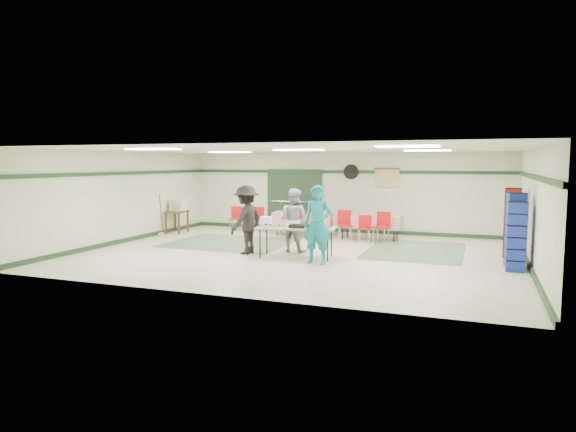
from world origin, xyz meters
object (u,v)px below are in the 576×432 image
(dining_table_b, at_px, (303,218))
(broom, at_px, (161,214))
(chair_a, at_px, (364,226))
(chair_loose_a, at_px, (259,216))
(chair_loose_b, at_px, (236,216))
(crate_stack_blue_b, at_px, (516,236))
(chair_d, at_px, (301,222))
(serving_table, at_px, (296,229))
(office_printer, at_px, (178,205))
(crate_stack_red, at_px, (512,223))
(volunteer_teal, at_px, (318,225))
(printer_table, at_px, (177,214))
(chair_b, at_px, (345,222))
(volunteer_grey, at_px, (293,220))
(dining_table_a, at_px, (370,221))
(crate_stack_blue_a, at_px, (515,230))
(volunteer_dark, at_px, (246,220))
(chair_c, at_px, (382,224))

(dining_table_b, relative_size, broom, 1.45)
(chair_a, distance_m, chair_loose_a, 4.06)
(chair_loose_b, xyz_separation_m, crate_stack_blue_b, (8.65, -3.81, 0.25))
(chair_a, relative_size, chair_d, 0.92)
(serving_table, xyz_separation_m, chair_a, (1.07, 3.10, -0.24))
(office_printer, bearing_deg, broom, -97.07)
(crate_stack_red, bearing_deg, volunteer_teal, -150.33)
(chair_loose_a, bearing_deg, volunteer_teal, -76.26)
(chair_loose_b, bearing_deg, printer_table, -157.23)
(chair_loose_a, height_order, printer_table, chair_loose_a)
(dining_table_b, relative_size, chair_b, 2.14)
(volunteer_teal, xyz_separation_m, chair_d, (-1.69, 3.69, -0.40))
(chair_d, bearing_deg, crate_stack_blue_b, -26.34)
(serving_table, height_order, volunteer_grey, volunteer_grey)
(serving_table, relative_size, chair_b, 2.21)
(chair_a, bearing_deg, chair_b, 175.12)
(dining_table_a, xyz_separation_m, crate_stack_blue_a, (3.92, -3.08, 0.28))
(crate_stack_blue_a, relative_size, crate_stack_blue_b, 1.11)
(volunteer_dark, height_order, chair_d, volunteer_dark)
(chair_c, height_order, crate_stack_red, crate_stack_red)
(chair_a, bearing_deg, dining_table_b, 160.97)
(office_printer, bearing_deg, chair_b, 0.50)
(dining_table_a, xyz_separation_m, office_printer, (-6.38, -0.79, 0.36))
(chair_c, xyz_separation_m, printer_table, (-6.86, -0.30, 0.08))
(serving_table, height_order, crate_stack_blue_a, crate_stack_blue_a)
(serving_table, xyz_separation_m, volunteer_dark, (-1.38, 0.04, 0.17))
(chair_b, bearing_deg, volunteer_grey, -128.56)
(broom, bearing_deg, chair_loose_b, 57.15)
(volunteer_grey, relative_size, office_printer, 3.71)
(crate_stack_blue_a, bearing_deg, broom, 172.12)
(volunteer_grey, height_order, crate_stack_blue_a, crate_stack_blue_a)
(dining_table_a, height_order, printer_table, dining_table_a)
(serving_table, xyz_separation_m, broom, (-5.34, 2.03, -0.02))
(crate_stack_blue_b, bearing_deg, serving_table, -178.35)
(volunteer_teal, height_order, chair_d, volunteer_teal)
(serving_table, xyz_separation_m, chair_b, (0.46, 3.11, -0.15))
(dining_table_a, bearing_deg, volunteer_teal, -95.15)
(dining_table_a, height_order, crate_stack_blue_a, crate_stack_blue_a)
(volunteer_dark, bearing_deg, dining_table_a, 156.21)
(volunteer_teal, bearing_deg, chair_a, 87.46)
(crate_stack_blue_a, xyz_separation_m, printer_table, (-10.30, 2.21, -0.21))
(dining_table_b, xyz_separation_m, chair_d, (0.14, -0.57, -0.04))
(volunteer_dark, xyz_separation_m, dining_table_b, (0.30, 3.63, -0.32))
(serving_table, xyz_separation_m, chair_c, (1.59, 3.11, -0.16))
(chair_loose_a, bearing_deg, volunteer_dark, -93.77)
(volunteer_dark, relative_size, chair_loose_b, 2.10)
(chair_b, distance_m, crate_stack_blue_a, 5.23)
(volunteer_dark, height_order, dining_table_a, volunteer_dark)
(dining_table_a, bearing_deg, chair_c, -49.60)
(chair_loose_a, distance_m, crate_stack_red, 8.22)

